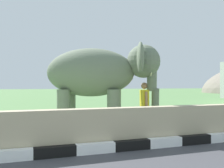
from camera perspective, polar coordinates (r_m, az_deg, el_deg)
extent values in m
cube|color=white|center=(5.66, -22.31, -14.95)|extent=(0.90, 0.20, 0.24)
cube|color=black|center=(5.69, -12.90, -14.90)|extent=(0.90, 0.20, 0.24)
cube|color=white|center=(5.85, -3.82, -14.48)|extent=(0.90, 0.20, 0.24)
cube|color=black|center=(6.15, 4.54, -13.79)|extent=(0.90, 0.20, 0.24)
cube|color=white|center=(6.55, 11.94, -12.94)|extent=(0.90, 0.20, 0.24)
cube|color=black|center=(7.05, 18.35, -12.02)|extent=(0.90, 0.20, 0.24)
cube|color=white|center=(7.62, 23.82, -11.12)|extent=(0.90, 0.20, 0.24)
cube|color=tan|center=(6.38, 4.26, -9.81)|extent=(28.00, 0.36, 1.00)
cylinder|color=slate|center=(9.23, 0.71, -5.57)|extent=(0.44, 0.44, 1.42)
cylinder|color=slate|center=(8.34, 0.37, -6.13)|extent=(0.44, 0.44, 1.42)
cylinder|color=slate|center=(9.48, -9.66, -5.43)|extent=(0.44, 0.44, 1.42)
cylinder|color=slate|center=(8.61, -11.06, -5.94)|extent=(0.44, 0.44, 1.42)
ellipsoid|color=slate|center=(8.85, -4.96, 2.66)|extent=(3.48, 2.69, 1.70)
sphere|color=slate|center=(8.79, 7.22, 5.18)|extent=(1.16, 1.16, 1.16)
ellipsoid|color=#D84C8C|center=(8.82, 9.11, 6.14)|extent=(0.58, 0.73, 0.44)
ellipsoid|color=slate|center=(9.56, 6.07, 5.03)|extent=(0.57, 0.92, 1.00)
ellipsoid|color=slate|center=(8.01, 6.52, 6.08)|extent=(0.57, 0.92, 1.00)
cylinder|color=slate|center=(8.77, 9.12, 1.59)|extent=(0.49, 0.54, 0.98)
cylinder|color=slate|center=(8.79, 9.88, -3.63)|extent=(0.38, 0.44, 0.83)
cone|color=beige|center=(9.05, 8.59, 2.17)|extent=(0.35, 0.57, 0.22)
cone|color=beige|center=(8.49, 8.90, 2.33)|extent=(0.35, 0.57, 0.22)
cylinder|color=navy|center=(8.96, 7.25, -7.64)|extent=(0.15, 0.15, 0.82)
cylinder|color=navy|center=(8.77, 7.58, -7.80)|extent=(0.15, 0.15, 0.82)
cube|color=yellow|center=(8.81, 7.41, -3.20)|extent=(0.32, 0.44, 0.58)
cylinder|color=#9E7251|center=(9.06, 6.99, -3.30)|extent=(0.11, 0.12, 0.52)
cylinder|color=#9E7251|center=(8.56, 7.85, -3.48)|extent=(0.11, 0.14, 0.52)
sphere|color=#9E7251|center=(8.79, 7.40, -0.40)|extent=(0.23, 0.23, 0.23)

